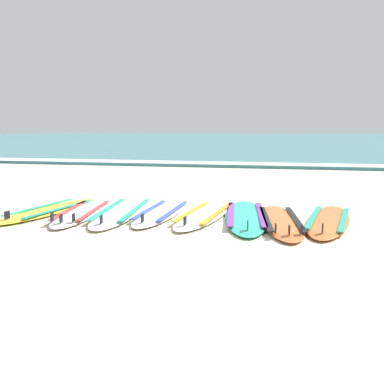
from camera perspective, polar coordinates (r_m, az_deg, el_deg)
The scene contains 11 objects.
ground_plane at distance 6.26m, azimuth -2.06°, elevation -3.15°, with size 80.00×80.00×0.00m, color beige.
sea at distance 43.17m, azimuth 9.72°, elevation 7.20°, with size 80.00×60.00×0.10m, color teal.
wave_foam_strip at distance 13.80m, azimuth 5.52°, elevation 3.72°, with size 80.00×1.06×0.11m, color white.
surfboard_0 at distance 6.79m, azimuth -18.82°, elevation -2.36°, with size 0.93×2.19×0.18m.
surfboard_1 at distance 6.49m, azimuth -14.78°, elevation -2.68°, with size 0.80×2.16×0.18m.
surfboard_2 at distance 6.42m, azimuth -9.60°, elevation -2.63°, with size 0.81×2.45×0.18m.
surfboard_3 at distance 6.28m, azimuth -4.18°, elevation -2.79°, with size 0.60×2.10×0.18m.
surfboard_4 at distance 6.13m, azimuth 1.75°, elevation -3.06°, with size 0.82×2.24×0.18m.
surfboard_5 at distance 6.07m, azimuth 7.36°, elevation -3.26°, with size 0.83×2.44×0.18m.
surfboard_6 at distance 5.83m, azimuth 11.98°, elevation -3.89°, with size 0.78×2.23×0.18m.
surfboard_7 at distance 6.03m, azimuth 18.11°, elevation -3.71°, with size 0.96×2.26×0.18m.
Camera 1 is at (1.45, -5.95, 1.32)m, focal length 39.07 mm.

